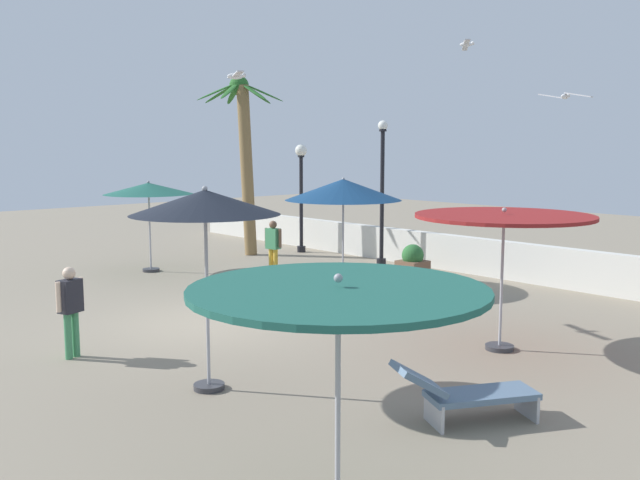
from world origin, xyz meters
name	(u,v)px	position (x,y,z in m)	size (l,w,h in m)	color
ground_plane	(210,323)	(0.00, 0.00, 0.00)	(56.00, 56.00, 0.00)	gray
boundary_wall	(465,254)	(0.00, 8.42, 0.50)	(25.20, 0.30, 1.00)	silver
patio_umbrella_0	(504,221)	(4.92, 2.68, 2.23)	(3.00, 3.00, 2.46)	#333338
patio_umbrella_1	(343,190)	(-0.87, 4.51, 2.42)	(2.89, 2.89, 2.73)	#333338
patio_umbrella_2	(205,205)	(3.23, -2.14, 2.68)	(2.11, 2.11, 2.94)	#333338
patio_umbrella_3	(149,189)	(-6.02, 1.98, 2.31)	(2.47, 2.47, 2.55)	#333338
patio_umbrella_4	(338,302)	(7.20, -3.36, 2.13)	(2.64, 2.64, 2.39)	#333338
palm_tree_1	(244,145)	(-6.88, 5.90, 3.52)	(2.83, 2.84, 5.74)	olive
lamp_post_0	(301,183)	(-5.94, 7.49, 2.29)	(0.39, 0.39, 3.56)	black
lamp_post_1	(382,190)	(-2.37, 7.55, 2.24)	(0.29, 0.29, 4.23)	black
lounge_chair_0	(465,393)	(6.46, -0.44, 0.40)	(1.35, 1.91, 0.83)	#B7B7BC
guest_0	(273,243)	(-3.03, 4.00, 0.91)	(0.55, 0.31, 1.52)	gold
guest_1	(70,304)	(0.43, -2.98, 0.92)	(0.35, 0.53, 1.53)	#3F8C59
seagull_0	(565,96)	(3.10, 7.84, 4.65)	(1.29, 0.38, 0.15)	white
seagull_1	(236,76)	(-0.19, 0.86, 4.89)	(1.12, 0.62, 0.14)	white
seagull_2	(467,44)	(0.22, 7.91, 6.14)	(0.96, 1.12, 0.18)	white
planter	(413,261)	(-0.70, 6.99, 0.38)	(0.70, 0.70, 0.85)	brown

